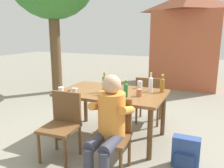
{
  "coord_description": "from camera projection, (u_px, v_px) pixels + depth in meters",
  "views": [
    {
      "loc": [
        1.4,
        -3.17,
        1.66
      ],
      "look_at": [
        0.0,
        0.0,
        0.87
      ],
      "focal_mm": 37.49,
      "sensor_mm": 36.0,
      "label": 1
    }
  ],
  "objects": [
    {
      "name": "brick_kiosk",
      "position": [
        187.0,
        38.0,
        7.05
      ],
      "size": [
        2.14,
        1.89,
        2.78
      ],
      "color": "#B25638",
      "rests_on": "ground_plane"
    },
    {
      "name": "person_in_white_shirt",
      "position": [
        109.0,
        121.0,
        2.66
      ],
      "size": [
        0.47,
        0.61,
        1.18
      ],
      "color": "orange",
      "rests_on": "ground_plane"
    },
    {
      "name": "chair_near_left",
      "position": [
        62.0,
        122.0,
        3.08
      ],
      "size": [
        0.47,
        0.47,
        0.87
      ],
      "color": "brown",
      "rests_on": "ground_plane"
    },
    {
      "name": "dining_table",
      "position": [
        112.0,
        97.0,
        3.6
      ],
      "size": [
        1.6,
        0.98,
        0.75
      ],
      "color": "brown",
      "rests_on": "ground_plane"
    },
    {
      "name": "backpack_by_near_side",
      "position": [
        186.0,
        153.0,
        2.87
      ],
      "size": [
        0.33,
        0.2,
        0.4
      ],
      "color": "#2D4784",
      "rests_on": "ground_plane"
    },
    {
      "name": "bottle_green",
      "position": [
        126.0,
        89.0,
        3.27
      ],
      "size": [
        0.06,
        0.06,
        0.26
      ],
      "color": "#287A38",
      "rests_on": "dining_table"
    },
    {
      "name": "bottle_amber",
      "position": [
        162.0,
        85.0,
        3.52
      ],
      "size": [
        0.06,
        0.06,
        0.28
      ],
      "color": "#996019",
      "rests_on": "dining_table"
    },
    {
      "name": "cup_white",
      "position": [
        61.0,
        90.0,
        3.48
      ],
      "size": [
        0.08,
        0.08,
        0.09
      ],
      "primitive_type": "cylinder",
      "color": "white",
      "rests_on": "dining_table"
    },
    {
      "name": "bottle_olive",
      "position": [
        104.0,
        83.0,
        3.53
      ],
      "size": [
        0.06,
        0.06,
        0.32
      ],
      "color": "#566623",
      "rests_on": "dining_table"
    },
    {
      "name": "chair_near_right",
      "position": [
        112.0,
        131.0,
        2.8
      ],
      "size": [
        0.48,
        0.48,
        0.87
      ],
      "color": "brown",
      "rests_on": "ground_plane"
    },
    {
      "name": "chair_far_right",
      "position": [
        148.0,
        98.0,
        4.2
      ],
      "size": [
        0.48,
        0.48,
        0.87
      ],
      "color": "brown",
      "rests_on": "ground_plane"
    },
    {
      "name": "cup_steel",
      "position": [
        74.0,
        91.0,
        3.47
      ],
      "size": [
        0.07,
        0.07,
        0.08
      ],
      "primitive_type": "cylinder",
      "color": "#B2B7BC",
      "rests_on": "dining_table"
    },
    {
      "name": "bottle_blue",
      "position": [
        107.0,
        87.0,
        3.41
      ],
      "size": [
        0.06,
        0.06,
        0.25
      ],
      "color": "#2D56A3",
      "rests_on": "dining_table"
    },
    {
      "name": "table_knife",
      "position": [
        72.0,
        90.0,
        3.67
      ],
      "size": [
        0.05,
        0.24,
        0.01
      ],
      "color": "silver",
      "rests_on": "dining_table"
    },
    {
      "name": "ground_plane",
      "position": [
        112.0,
        137.0,
        3.75
      ],
      "size": [
        24.0,
        24.0,
        0.0
      ],
      "primitive_type": "plane",
      "color": "gray"
    },
    {
      "name": "cup_glass",
      "position": [
        140.0,
        84.0,
        3.8
      ],
      "size": [
        0.08,
        0.08,
        0.12
      ],
      "primitive_type": "cylinder",
      "color": "silver",
      "rests_on": "dining_table"
    },
    {
      "name": "cup_terracotta",
      "position": [
        139.0,
        93.0,
        3.33
      ],
      "size": [
        0.08,
        0.08,
        0.1
      ],
      "primitive_type": "cylinder",
      "color": "#BC6B47",
      "rests_on": "dining_table"
    },
    {
      "name": "bottle_clear",
      "position": [
        151.0,
        84.0,
        3.55
      ],
      "size": [
        0.06,
        0.06,
        0.3
      ],
      "color": "white",
      "rests_on": "dining_table"
    }
  ]
}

